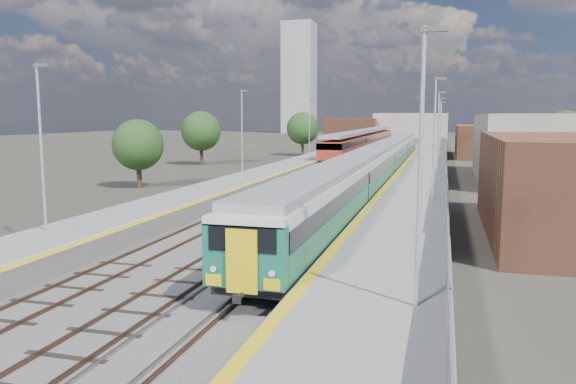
% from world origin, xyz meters
% --- Properties ---
extents(ground, '(320.00, 320.00, 0.00)m').
position_xyz_m(ground, '(0.00, 50.00, 0.00)').
color(ground, '#47443A').
rests_on(ground, ground).
extents(ballast_bed, '(10.50, 155.00, 0.06)m').
position_xyz_m(ballast_bed, '(-2.25, 52.50, 0.03)').
color(ballast_bed, '#565451').
rests_on(ballast_bed, ground).
extents(tracks, '(8.96, 160.00, 0.17)m').
position_xyz_m(tracks, '(-1.65, 54.18, 0.11)').
color(tracks, '#4C3323').
rests_on(tracks, ground).
extents(platform_right, '(4.70, 155.00, 8.52)m').
position_xyz_m(platform_right, '(5.28, 52.49, 0.54)').
color(platform_right, slate).
rests_on(platform_right, ground).
extents(platform_left, '(4.30, 155.00, 8.52)m').
position_xyz_m(platform_left, '(-9.05, 52.49, 0.52)').
color(platform_left, slate).
rests_on(platform_left, ground).
extents(buildings, '(72.00, 185.50, 40.00)m').
position_xyz_m(buildings, '(-18.12, 138.60, 10.70)').
color(buildings, brown).
rests_on(buildings, ground).
extents(green_train, '(2.68, 74.67, 2.95)m').
position_xyz_m(green_train, '(1.50, 39.44, 2.08)').
color(green_train, black).
rests_on(green_train, ground).
extents(red_train, '(3.04, 61.58, 3.84)m').
position_xyz_m(red_train, '(-5.50, 80.74, 2.27)').
color(red_train, black).
rests_on(red_train, ground).
extents(tree_a, '(4.40, 4.40, 5.96)m').
position_xyz_m(tree_a, '(-18.22, 29.90, 3.75)').
color(tree_a, '#382619').
rests_on(tree_a, ground).
extents(tree_b, '(5.06, 5.06, 6.85)m').
position_xyz_m(tree_b, '(-22.73, 52.98, 4.31)').
color(tree_b, '#382619').
rests_on(tree_b, ground).
extents(tree_c, '(5.03, 5.03, 6.81)m').
position_xyz_m(tree_c, '(-14.25, 72.45, 4.29)').
color(tree_c, '#382619').
rests_on(tree_c, ground).
extents(tree_d, '(5.09, 5.09, 6.90)m').
position_xyz_m(tree_d, '(21.14, 61.18, 4.34)').
color(tree_d, '#382619').
rests_on(tree_d, ground).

